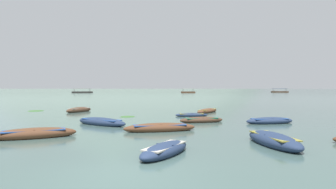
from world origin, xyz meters
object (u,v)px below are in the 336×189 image
object	(u,v)px
rowboat_3	(160,128)
rowboat_0	(270,121)
rowboat_10	(79,110)
rowboat_1	(192,115)
ferry_1	(188,92)
ferry_0	(82,92)
rowboat_2	(165,150)
rowboat_5	(207,111)
rowboat_8	(273,140)
ferry_2	(280,92)
rowboat_7	(101,122)
rowboat_9	(201,120)
rowboat_4	(34,134)

from	to	relation	value
rowboat_3	rowboat_0	bearing A→B (deg)	22.43
rowboat_0	rowboat_10	size ratio (longest dim) A/B	1.04
rowboat_1	ferry_1	distance (m)	126.09
rowboat_3	ferry_0	world-z (taller)	ferry_0
rowboat_2	ferry_0	xyz separation A→B (m)	(-39.82, 143.91, 0.27)
rowboat_5	ferry_1	xyz separation A→B (m)	(12.24, 121.30, 0.28)
ferry_0	rowboat_0	bearing A→B (deg)	-70.39
rowboat_0	rowboat_8	size ratio (longest dim) A/B	0.92
rowboat_5	ferry_2	bearing A→B (deg)	63.02
rowboat_2	rowboat_3	size ratio (longest dim) A/B	0.74
ferry_0	ferry_1	size ratio (longest dim) A/B	1.46
rowboat_5	rowboat_7	size ratio (longest dim) A/B	0.97
rowboat_5	rowboat_9	xyz separation A→B (m)	(-2.03, -8.55, 0.00)
ferry_0	rowboat_1	bearing A→B (deg)	-71.65
rowboat_0	rowboat_8	bearing A→B (deg)	-111.30
rowboat_0	ferry_2	world-z (taller)	ferry_2
rowboat_3	ferry_1	distance (m)	135.25
rowboat_3	ferry_2	size ratio (longest dim) A/B	0.47
rowboat_7	rowboat_5	bearing A→B (deg)	45.98
rowboat_4	ferry_1	xyz separation A→B (m)	(24.16, 136.12, 0.24)
rowboat_5	ferry_2	xyz separation A→B (m)	(67.45, 132.49, 0.28)
rowboat_0	rowboat_5	distance (m)	9.87
rowboat_5	rowboat_8	distance (m)	17.26
rowboat_1	rowboat_5	bearing A→B (deg)	60.98
rowboat_2	ferry_2	world-z (taller)	ferry_2
rowboat_3	ferry_1	bearing A→B (deg)	82.56
rowboat_8	rowboat_9	bearing A→B (deg)	102.20
rowboat_10	ferry_0	distance (m)	127.47
ferry_1	ferry_2	size ratio (longest dim) A/B	0.79
rowboat_3	rowboat_9	distance (m)	5.36
rowboat_2	ferry_0	bearing A→B (deg)	105.47
rowboat_1	rowboat_9	bearing A→B (deg)	-87.91
rowboat_5	rowboat_2	bearing A→B (deg)	-105.38
rowboat_9	rowboat_3	bearing A→B (deg)	-127.33
rowboat_0	ferry_2	bearing A→B (deg)	65.54
rowboat_3	rowboat_4	xyz separation A→B (m)	(-6.64, -2.00, 0.01)
rowboat_4	rowboat_9	xyz separation A→B (m)	(9.89, 6.27, -0.04)
rowboat_8	rowboat_10	xyz separation A→B (m)	(-13.77, 18.69, -0.02)
rowboat_5	rowboat_10	bearing A→B (deg)	174.13
ferry_1	ferry_2	world-z (taller)	same
rowboat_8	ferry_2	distance (m)	164.29
rowboat_1	ferry_2	world-z (taller)	ferry_2
rowboat_5	rowboat_10	xyz separation A→B (m)	(-13.91, 1.43, 0.04)
rowboat_2	rowboat_8	distance (m)	5.29
rowboat_3	rowboat_2	bearing A→B (deg)	-89.10
rowboat_4	ferry_0	distance (m)	143.73
rowboat_0	rowboat_5	xyz separation A→B (m)	(-2.90, 9.43, -0.01)
rowboat_9	rowboat_4	bearing A→B (deg)	-147.63
rowboat_9	ferry_0	size ratio (longest dim) A/B	0.32
rowboat_4	rowboat_8	xyz separation A→B (m)	(11.77, -2.44, 0.02)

